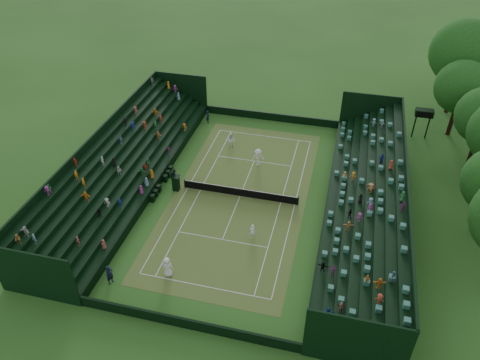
{
  "coord_description": "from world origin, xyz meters",
  "views": [
    {
      "loc": [
        8.88,
        -35.27,
        28.89
      ],
      "look_at": [
        0.0,
        0.0,
        2.0
      ],
      "focal_mm": 35.0,
      "sensor_mm": 36.0,
      "label": 1
    }
  ],
  "objects": [
    {
      "name": "player_far_west",
      "position": [
        -3.17,
        8.57,
        0.9
      ],
      "size": [
        0.99,
        0.84,
        1.79
      ],
      "primitive_type": "imported",
      "rotation": [
        0.0,
        0.0,
        0.2
      ],
      "color": "white",
      "rests_on": "ground"
    },
    {
      "name": "umpire_chair",
      "position": [
        -6.5,
        -0.54,
        1.06
      ],
      "size": [
        0.79,
        0.79,
        2.48
      ],
      "color": "black",
      "rests_on": "ground"
    },
    {
      "name": "south_grandstand",
      "position": [
        -12.66,
        0.0,
        1.55
      ],
      "size": [
        6.6,
        32.0,
        4.9
      ],
      "color": "black",
      "rests_on": "ground"
    },
    {
      "name": "line_judge_north",
      "position": [
        -7.46,
        13.33,
        0.85
      ],
      "size": [
        0.6,
        0.72,
        1.7
      ],
      "primitive_type": "imported",
      "rotation": [
        0.0,
        0.0,
        1.93
      ],
      "color": "black",
      "rests_on": "ground"
    },
    {
      "name": "player_far_east",
      "position": [
        0.54,
        5.78,
        1.0
      ],
      "size": [
        1.46,
        1.12,
        2.0
      ],
      "primitive_type": "imported",
      "rotation": [
        0.0,
        0.0,
        0.32
      ],
      "color": "white",
      "rests_on": "ground"
    },
    {
      "name": "line_judge_south",
      "position": [
        -7.3,
        -13.29,
        0.89
      ],
      "size": [
        0.65,
        0.76,
        1.77
      ],
      "primitive_type": "imported",
      "rotation": [
        0.0,
        0.0,
        1.16
      ],
      "color": "black",
      "rests_on": "ground"
    },
    {
      "name": "north_grandstand",
      "position": [
        12.66,
        0.0,
        1.55
      ],
      "size": [
        6.6,
        32.0,
        4.9
      ],
      "color": "black",
      "rests_on": "ground"
    },
    {
      "name": "tennis_net",
      "position": [
        0.0,
        0.0,
        0.53
      ],
      "size": [
        11.67,
        0.1,
        1.06
      ],
      "color": "black",
      "rests_on": "ground"
    },
    {
      "name": "player_near_west",
      "position": [
        -3.11,
        -11.46,
        0.94
      ],
      "size": [
        0.96,
        0.66,
        1.89
      ],
      "primitive_type": "imported",
      "rotation": [
        0.0,
        0.0,
        3.21
      ],
      "color": "white",
      "rests_on": "ground"
    },
    {
      "name": "perimeter_wall_south",
      "position": [
        0.0,
        -15.88,
        0.5
      ],
      "size": [
        17.17,
        0.2,
        1.0
      ],
      "primitive_type": "cube",
      "color": "black",
      "rests_on": "ground"
    },
    {
      "name": "courtside_chairs",
      "position": [
        -8.15,
        -0.35,
        0.42
      ],
      "size": [
        0.51,
        5.48,
        1.11
      ],
      "color": "black",
      "rests_on": "ground"
    },
    {
      "name": "perimeter_wall_north",
      "position": [
        0.0,
        15.88,
        0.5
      ],
      "size": [
        17.17,
        0.2,
        1.0
      ],
      "primitive_type": "cube",
      "color": "black",
      "rests_on": "ground"
    },
    {
      "name": "perimeter_wall_east",
      "position": [
        8.48,
        0.0,
        0.5
      ],
      "size": [
        0.2,
        31.77,
        1.0
      ],
      "primitive_type": "cube",
      "color": "black",
      "rests_on": "ground"
    },
    {
      "name": "ground",
      "position": [
        0.0,
        0.0,
        0.0
      ],
      "size": [
        160.0,
        160.0,
        0.0
      ],
      "primitive_type": "plane",
      "color": "#28581B",
      "rests_on": "ground"
    },
    {
      "name": "player_near_east",
      "position": [
        2.53,
        -5.54,
        0.79
      ],
      "size": [
        0.63,
        0.47,
        1.58
      ],
      "primitive_type": "imported",
      "rotation": [
        0.0,
        0.0,
        3.32
      ],
      "color": "white",
      "rests_on": "ground"
    },
    {
      "name": "perimeter_wall_west",
      "position": [
        -8.48,
        0.0,
        0.5
      ],
      "size": [
        0.2,
        31.77,
        1.0
      ],
      "primitive_type": "cube",
      "color": "black",
      "rests_on": "ground"
    },
    {
      "name": "scoreboard_tower",
      "position": [
        17.75,
        16.0,
        3.14
      ],
      "size": [
        2.0,
        1.0,
        3.7
      ],
      "color": "black",
      "rests_on": "ground"
    },
    {
      "name": "court_surface",
      "position": [
        0.0,
        0.0,
        0.01
      ],
      "size": [
        12.97,
        26.77,
        0.01
      ],
      "primitive_type": "cube",
      "color": "#377928",
      "rests_on": "ground"
    }
  ]
}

